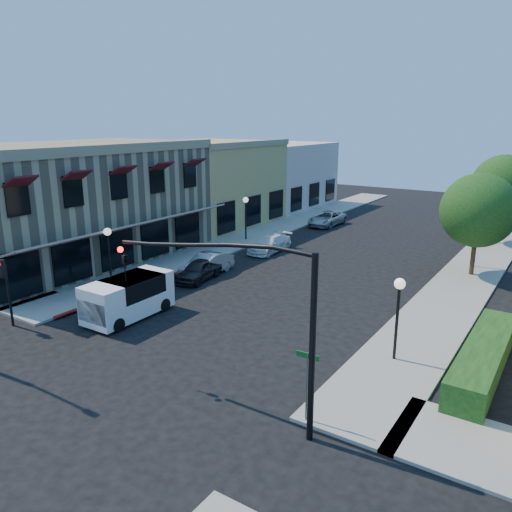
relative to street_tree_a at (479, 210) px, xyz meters
The scene contains 22 objects.
ground 24.06m from the street_tree_a, 111.80° to the right, with size 120.00×120.00×0.00m, color black.
sidewalk_left 18.71m from the street_tree_a, 164.10° to the left, with size 3.50×50.00×0.12m, color gray.
sidewalk_right 6.49m from the street_tree_a, 90.57° to the left, with size 3.50×50.00×0.12m, color gray.
curb_red_strip 21.45m from the street_tree_a, 138.28° to the right, with size 0.25×10.00×0.06m, color maroon.
corner_brick_building 26.63m from the street_tree_a, 155.60° to the right, with size 11.77×18.20×8.10m.
yellow_stucco_building 24.63m from the street_tree_a, behind, with size 10.00×12.00×7.60m, color tan.
pink_stucco_building 29.10m from the street_tree_a, 146.64° to the left, with size 10.00×12.00×7.00m, color beige.
hedge 13.96m from the street_tree_a, 77.42° to the right, with size 1.40×8.00×1.10m, color #193C11.
street_tree_a is the anchor object (origin of this frame).
street_tree_b 10.01m from the street_tree_a, 90.00° to the left, with size 4.94×4.94×7.02m.
signal_mast_arm 20.71m from the street_tree_a, 98.17° to the right, with size 8.01×0.39×6.00m.
secondary_signal 26.64m from the street_tree_a, 129.21° to the right, with size 0.28×0.42×3.32m.
street_name_sign 20.00m from the street_tree_a, 93.76° to the right, with size 0.80×0.06×2.50m.
lamppost_left_near 22.30m from the street_tree_a, 141.02° to the right, with size 0.44×0.44×3.57m.
lamppost_left_far 17.36m from the street_tree_a, behind, with size 0.44×0.44×3.57m.
lamppost_right_near 14.08m from the street_tree_a, 91.23° to the right, with size 0.44×0.44×3.57m.
lamppost_right_far 2.49m from the street_tree_a, 98.53° to the left, with size 0.44×0.44×3.57m.
white_van 21.34m from the street_tree_a, 127.68° to the right, with size 2.07×4.60×2.03m.
parked_car_a 17.52m from the street_tree_a, 143.92° to the right, with size 1.51×3.75×1.28m, color black.
parked_car_b 17.12m from the street_tree_a, 147.51° to the right, with size 1.44×4.12×1.36m, color #A1A3A6.
parked_car_c 14.38m from the street_tree_a, behind, with size 1.74×4.28×1.24m, color white.
parked_car_d 17.36m from the street_tree_a, 147.74° to the left, with size 2.16×4.68×1.30m, color #A1A3A6.
Camera 1 is at (14.00, -10.62, 9.59)m, focal length 35.00 mm.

